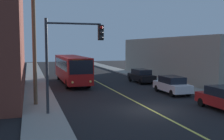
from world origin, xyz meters
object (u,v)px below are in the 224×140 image
at_px(parked_car_white, 172,85).
at_px(fire_hydrant, 179,83).
at_px(city_bus, 72,68).
at_px(parked_car_black, 141,76).
at_px(utility_pole_near, 34,16).
at_px(traffic_signal_left_corner, 71,48).

height_order(parked_car_white, fire_hydrant, parked_car_white).
height_order(city_bus, parked_car_black, city_bus).
bearing_deg(utility_pole_near, parked_car_black, 37.15).
bearing_deg(parked_car_white, utility_pole_near, -172.21).
relative_size(city_bus, fire_hydrant, 14.50).
bearing_deg(parked_car_white, parked_car_black, 87.68).
bearing_deg(parked_car_black, city_bus, 165.38).
height_order(parked_car_black, utility_pole_near, utility_pole_near).
bearing_deg(parked_car_black, utility_pole_near, -142.85).
xyz_separation_m(traffic_signal_left_corner, fire_hydrant, (12.26, 7.22, -3.72)).
bearing_deg(traffic_signal_left_corner, parked_car_black, 50.50).
relative_size(parked_car_white, utility_pole_near, 0.38).
bearing_deg(parked_car_black, fire_hydrant, -70.09).
distance_m(parked_car_black, fire_hydrant, 5.66).
bearing_deg(parked_car_white, city_bus, 128.05).
bearing_deg(utility_pole_near, fire_hydrant, 16.13).
relative_size(utility_pole_near, traffic_signal_left_corner, 1.96).
relative_size(city_bus, utility_pole_near, 1.03).
distance_m(parked_car_white, utility_pole_near, 13.60).
distance_m(city_bus, fire_hydrant, 12.54).
height_order(traffic_signal_left_corner, fire_hydrant, traffic_signal_left_corner).
bearing_deg(fire_hydrant, parked_car_black, 109.91).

